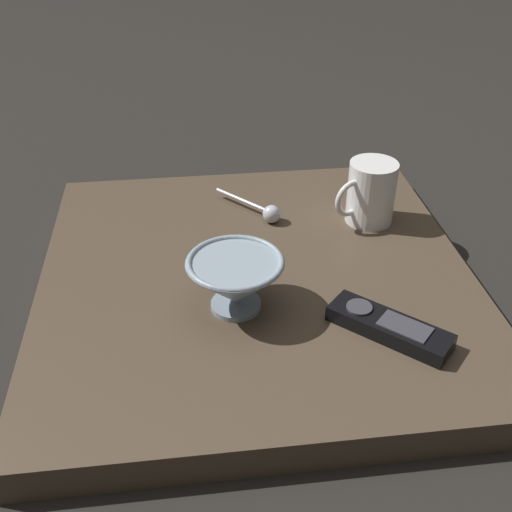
% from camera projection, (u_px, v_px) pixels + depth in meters
% --- Properties ---
extents(ground_plane, '(6.00, 6.00, 0.00)m').
position_uv_depth(ground_plane, '(256.00, 296.00, 0.94)').
color(ground_plane, black).
extents(table, '(0.63, 0.64, 0.05)m').
position_uv_depth(table, '(256.00, 283.00, 0.92)').
color(table, '#4C3D2D').
rests_on(table, ground).
extents(cereal_bowl, '(0.13, 0.13, 0.08)m').
position_uv_depth(cereal_bowl, '(235.00, 281.00, 0.81)').
color(cereal_bowl, '#8C9EAD').
rests_on(cereal_bowl, table).
extents(coffee_mug, '(0.11, 0.08, 0.10)m').
position_uv_depth(coffee_mug, '(370.00, 193.00, 1.00)').
color(coffee_mug, white).
rests_on(coffee_mug, table).
extents(teaspoon, '(0.10, 0.11, 0.03)m').
position_uv_depth(teaspoon, '(267.00, 212.00, 1.02)').
color(teaspoon, silver).
rests_on(teaspoon, table).
extents(tv_remote_near, '(0.15, 0.14, 0.02)m').
position_uv_depth(tv_remote_near, '(389.00, 327.00, 0.79)').
color(tv_remote_near, black).
rests_on(tv_remote_near, table).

